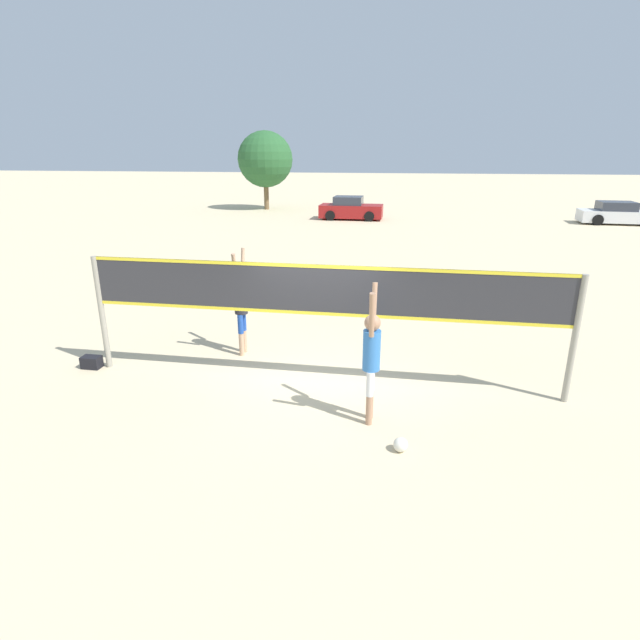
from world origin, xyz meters
TOP-DOWN VIEW (x-y plane):
  - ground_plane at (0.00, 0.00)m, footprint 200.00×200.00m
  - volleyball_net at (0.00, 0.00)m, footprint 8.98×0.11m
  - player_spiker at (1.05, -1.29)m, footprint 0.28×0.72m
  - player_blocker at (-1.91, 1.15)m, footprint 0.28×0.73m
  - volleyball at (1.57, -2.10)m, footprint 0.22×0.22m
  - gear_bag at (-4.75, -0.11)m, footprint 0.38×0.24m
  - parked_car_near at (-2.17, 24.54)m, footprint 4.07×2.01m
  - parked_car_mid at (14.25, 25.03)m, footprint 4.57×2.13m
  - tree_left_cluster at (-9.23, 29.39)m, footprint 4.11×4.11m

SIDE VIEW (x-z plane):
  - ground_plane at x=0.00m, z-range 0.00..0.00m
  - volleyball at x=1.57m, z-range 0.00..0.22m
  - gear_bag at x=-4.75m, z-range 0.00..0.25m
  - parked_car_mid at x=14.25m, z-range -0.07..1.28m
  - parked_car_near at x=-2.17m, z-range -0.07..1.40m
  - player_spiker at x=1.05m, z-range 0.07..2.36m
  - player_blocker at x=-1.91m, z-range 0.07..2.37m
  - volleyball_net at x=0.00m, z-range 0.53..2.84m
  - tree_left_cluster at x=-9.23m, z-range 0.81..6.55m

